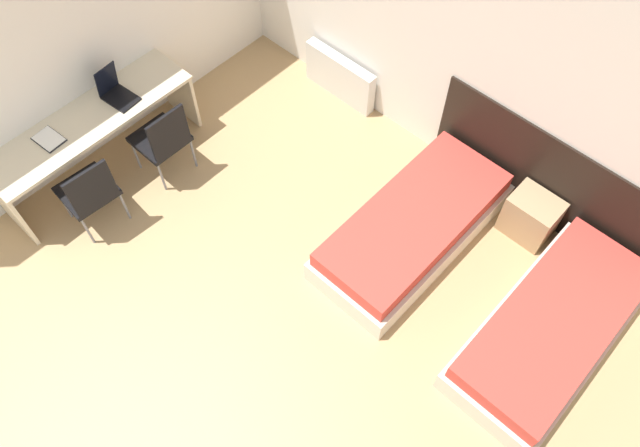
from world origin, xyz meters
The scene contains 13 objects.
ground_plane centered at (0.00, 0.00, 0.00)m, with size 20.00×20.00×0.00m, color tan.
wall_back centered at (0.00, 3.95, 1.35)m, with size 6.18×0.05×2.70m.
wall_left centered at (-2.61, 1.96, 1.35)m, with size 0.05×4.93×2.70m.
headboard_panel centered at (1.25, 3.92, 0.52)m, with size 2.48×0.03×1.05m.
bed_near_window centered at (0.51, 2.88, 0.21)m, with size 0.90×2.00×0.43m.
bed_near_door centered at (1.99, 2.88, 0.21)m, with size 0.90×2.00×0.43m.
nightstand centered at (1.25, 3.71, 0.24)m, with size 0.46×0.35×0.48m.
radiator centered at (-1.26, 3.83, 0.26)m, with size 0.90×0.12×0.51m.
desk centered at (-2.30, 1.44, 0.58)m, with size 0.58×2.07×0.74m.
chair_near_laptop centered at (-1.79, 1.87, 0.51)m, with size 0.47×0.47×0.92m.
chair_near_notebook centered at (-1.79, 1.01, 0.51)m, with size 0.50×0.50×0.92m.
laptop centered at (-2.31, 1.80, 0.81)m, with size 0.35×0.27×0.34m.
open_notebook centered at (-2.34, 1.05, 0.75)m, with size 0.29×0.22×0.02m.
Camera 1 is at (1.99, 0.03, 5.10)m, focal length 35.00 mm.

